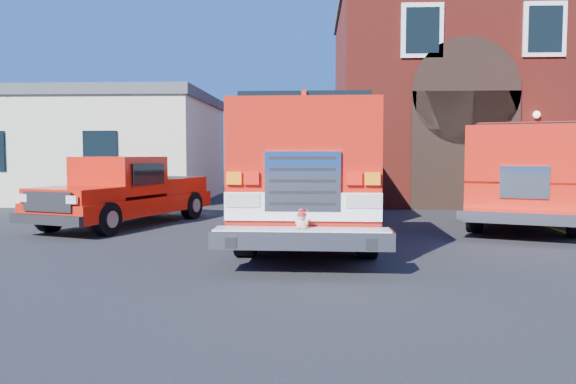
{
  "coord_description": "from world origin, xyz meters",
  "views": [
    {
      "loc": [
        0.42,
        -10.21,
        1.93
      ],
      "look_at": [
        0.0,
        -1.2,
        1.3
      ],
      "focal_mm": 35.0,
      "sensor_mm": 36.0,
      "label": 1
    }
  ],
  "objects_px": {
    "fire_station": "(518,97)",
    "secondary_truck": "(526,168)",
    "pickup_truck": "(126,193)",
    "side_building": "(90,146)",
    "fire_engine": "(312,169)"
  },
  "relations": [
    {
      "from": "fire_station",
      "to": "secondary_truck",
      "type": "relative_size",
      "value": 1.72
    },
    {
      "from": "pickup_truck",
      "to": "secondary_truck",
      "type": "bearing_deg",
      "value": 7.24
    },
    {
      "from": "fire_station",
      "to": "secondary_truck",
      "type": "distance_m",
      "value": 8.91
    },
    {
      "from": "fire_station",
      "to": "side_building",
      "type": "bearing_deg",
      "value": -176.86
    },
    {
      "from": "fire_engine",
      "to": "secondary_truck",
      "type": "relative_size",
      "value": 1.11
    },
    {
      "from": "secondary_truck",
      "to": "side_building",
      "type": "bearing_deg",
      "value": 155.31
    },
    {
      "from": "side_building",
      "to": "secondary_truck",
      "type": "relative_size",
      "value": 1.15
    },
    {
      "from": "pickup_truck",
      "to": "fire_station",
      "type": "bearing_deg",
      "value": 34.85
    },
    {
      "from": "pickup_truck",
      "to": "secondary_truck",
      "type": "xyz_separation_m",
      "value": [
        11.0,
        1.4,
        0.63
      ]
    },
    {
      "from": "side_building",
      "to": "fire_engine",
      "type": "distance_m",
      "value": 13.45
    },
    {
      "from": "side_building",
      "to": "fire_engine",
      "type": "height_order",
      "value": "side_building"
    },
    {
      "from": "fire_station",
      "to": "secondary_truck",
      "type": "height_order",
      "value": "fire_station"
    },
    {
      "from": "fire_engine",
      "to": "secondary_truck",
      "type": "distance_m",
      "value": 6.56
    },
    {
      "from": "fire_station",
      "to": "pickup_truck",
      "type": "height_order",
      "value": "fire_station"
    },
    {
      "from": "side_building",
      "to": "fire_engine",
      "type": "relative_size",
      "value": 1.04
    }
  ]
}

